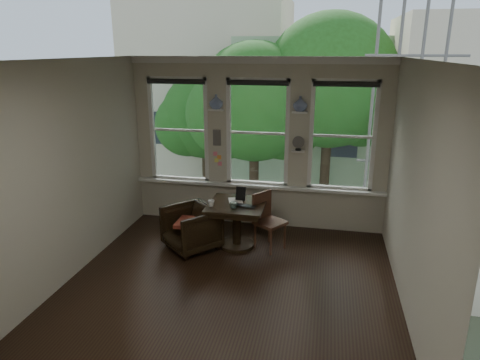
% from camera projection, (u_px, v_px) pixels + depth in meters
% --- Properties ---
extents(ground, '(4.50, 4.50, 0.00)m').
position_uv_depth(ground, '(230.00, 284.00, 5.91)').
color(ground, black).
rests_on(ground, ground).
extents(ceiling, '(4.50, 4.50, 0.00)m').
position_uv_depth(ceiling, '(228.00, 59.00, 5.03)').
color(ceiling, silver).
rests_on(ceiling, ground).
extents(wall_back, '(4.50, 0.00, 4.50)m').
position_uv_depth(wall_back, '(258.00, 144.00, 7.58)').
color(wall_back, beige).
rests_on(wall_back, ground).
extents(wall_front, '(4.50, 0.00, 4.50)m').
position_uv_depth(wall_front, '(165.00, 263.00, 3.37)').
color(wall_front, beige).
rests_on(wall_front, ground).
extents(wall_left, '(0.00, 4.50, 4.50)m').
position_uv_depth(wall_left, '(71.00, 171.00, 5.91)').
color(wall_left, beige).
rests_on(wall_left, ground).
extents(wall_right, '(0.00, 4.50, 4.50)m').
position_uv_depth(wall_right, '(415.00, 192.00, 5.04)').
color(wall_right, beige).
rests_on(wall_right, ground).
extents(window_left, '(1.10, 0.12, 1.90)m').
position_uv_depth(window_left, '(180.00, 130.00, 7.80)').
color(window_left, white).
rests_on(window_left, ground).
extents(window_center, '(1.10, 0.12, 1.90)m').
position_uv_depth(window_center, '(258.00, 133.00, 7.52)').
color(window_center, white).
rests_on(window_center, ground).
extents(window_right, '(1.10, 0.12, 1.90)m').
position_uv_depth(window_right, '(342.00, 136.00, 7.24)').
color(window_right, white).
rests_on(window_right, ground).
extents(shelf_left, '(0.26, 0.16, 0.03)m').
position_uv_depth(shelf_left, '(216.00, 110.00, 7.45)').
color(shelf_left, white).
rests_on(shelf_left, ground).
extents(shelf_right, '(0.26, 0.16, 0.03)m').
position_uv_depth(shelf_right, '(300.00, 112.00, 7.17)').
color(shelf_right, white).
rests_on(shelf_right, ground).
extents(intercom, '(0.14, 0.06, 0.28)m').
position_uv_depth(intercom, '(217.00, 138.00, 7.62)').
color(intercom, '#59544F').
rests_on(intercom, ground).
extents(sticky_notes, '(0.16, 0.01, 0.24)m').
position_uv_depth(sticky_notes, '(218.00, 157.00, 7.73)').
color(sticky_notes, pink).
rests_on(sticky_notes, ground).
extents(desk_fan, '(0.20, 0.20, 0.24)m').
position_uv_depth(desk_fan, '(298.00, 146.00, 7.32)').
color(desk_fan, '#59544F').
rests_on(desk_fan, ground).
extents(vase_left, '(0.24, 0.24, 0.25)m').
position_uv_depth(vase_left, '(216.00, 102.00, 7.41)').
color(vase_left, silver).
rests_on(vase_left, shelf_left).
extents(vase_right, '(0.24, 0.24, 0.25)m').
position_uv_depth(vase_right, '(300.00, 104.00, 7.13)').
color(vase_right, silver).
rests_on(vase_right, shelf_right).
extents(table, '(0.90, 0.90, 0.75)m').
position_uv_depth(table, '(237.00, 225.00, 6.94)').
color(table, black).
rests_on(table, ground).
extents(armchair_left, '(1.08, 1.08, 0.71)m').
position_uv_depth(armchair_left, '(191.00, 228.00, 6.87)').
color(armchair_left, black).
rests_on(armchair_left, ground).
extents(cushion_red, '(0.45, 0.45, 0.06)m').
position_uv_depth(cushion_red, '(191.00, 223.00, 6.85)').
color(cushion_red, maroon).
rests_on(cushion_red, armchair_left).
extents(side_chair_right, '(0.58, 0.58, 0.92)m').
position_uv_depth(side_chair_right, '(270.00, 222.00, 6.85)').
color(side_chair_right, '#3F2416').
rests_on(side_chair_right, ground).
extents(laptop, '(0.36, 0.28, 0.03)m').
position_uv_depth(laptop, '(244.00, 207.00, 6.64)').
color(laptop, black).
rests_on(laptop, table).
extents(mug, '(0.12, 0.12, 0.10)m').
position_uv_depth(mug, '(211.00, 203.00, 6.70)').
color(mug, white).
rests_on(mug, table).
extents(drinking_glass, '(0.16, 0.16, 0.10)m').
position_uv_depth(drinking_glass, '(234.00, 206.00, 6.59)').
color(drinking_glass, white).
rests_on(drinking_glass, table).
extents(tablet, '(0.16, 0.09, 0.22)m').
position_uv_depth(tablet, '(241.00, 194.00, 6.96)').
color(tablet, black).
rests_on(tablet, table).
extents(papers, '(0.29, 0.35, 0.00)m').
position_uv_depth(papers, '(236.00, 201.00, 6.96)').
color(papers, silver).
rests_on(papers, table).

